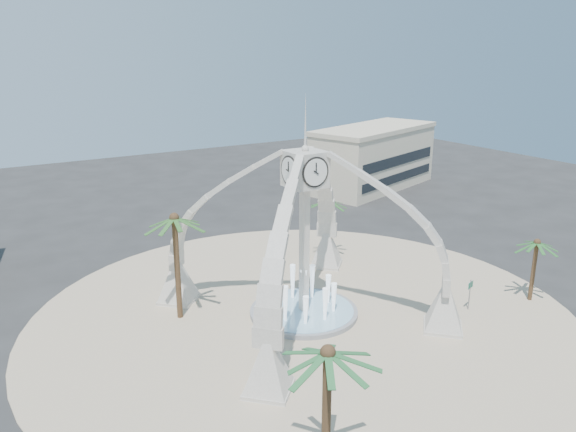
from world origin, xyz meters
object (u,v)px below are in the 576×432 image
palm_north (329,201)px  palm_south (328,355)px  clock_tower (304,232)px  street_sign (470,289)px  fountain (304,311)px  palm_west (174,220)px  palm_east (537,243)px

palm_north → palm_south: (-16.50, -22.93, 0.90)m
clock_tower → street_sign: 13.34m
fountain → palm_north: size_ratio=1.27×
palm_south → street_sign: size_ratio=3.00×
palm_north → palm_south: palm_south is taller
fountain → palm_west: (-8.01, 4.36, 7.26)m
palm_east → palm_north: (-8.20, 15.83, 0.79)m
palm_south → clock_tower: bearing=60.2°
palm_south → street_sign: (19.21, 8.43, -4.69)m
clock_tower → palm_south: clock_tower is taller
fountain → palm_east: size_ratio=1.46×
palm_west → palm_south: palm_west is taller
fountain → street_sign: 12.56m
palm_west → palm_north: bearing=14.5°
fountain → palm_west: 11.65m
palm_west → palm_north: palm_west is taller
clock_tower → palm_west: clock_tower is taller
fountain → street_sign: bearing=-28.4°
palm_north → palm_south: size_ratio=0.86×
palm_south → palm_west: bearing=89.3°
fountain → palm_south: bearing=-119.8°
palm_east → palm_north: bearing=117.4°
clock_tower → street_sign: size_ratio=7.29×
palm_south → palm_east: bearing=16.0°
palm_east → palm_north: size_ratio=0.87×
clock_tower → palm_north: size_ratio=2.85×
fountain → palm_west: size_ratio=0.94×
palm_east → street_sign: (-5.50, 1.33, -3.00)m
clock_tower → palm_west: size_ratio=2.11×
palm_west → palm_south: 18.75m
palm_west → street_sign: size_ratio=3.46×
palm_west → street_sign: 22.35m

